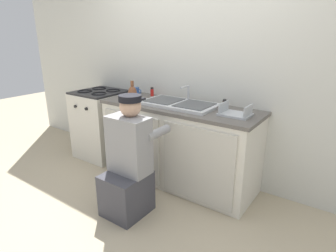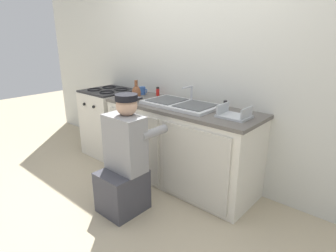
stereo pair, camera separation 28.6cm
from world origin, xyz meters
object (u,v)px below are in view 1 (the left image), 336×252
Objects in this scene: spice_bottle_pepper at (224,105)px; water_glass at (131,94)px; plumber_person at (128,166)px; sink_double_basin at (179,104)px; spice_bottle_red at (152,92)px; stove_range at (102,124)px; coffee_mug at (136,91)px; dish_rack_tray at (235,113)px; vase_decorative at (133,93)px.

water_glass is at bearing -173.15° from spice_bottle_pepper.
water_glass is at bearing 129.52° from plumber_person.
sink_double_basin is 0.56m from spice_bottle_red.
coffee_mug is (0.52, 0.13, 0.48)m from stove_range.
spice_bottle_pepper is (0.99, -0.09, 0.00)m from spice_bottle_red.
sink_double_basin is at bearing 177.79° from dish_rack_tray.
spice_bottle_red is (-0.00, 0.35, -0.04)m from vase_decorative.
coffee_mug is at bearing 169.67° from sink_double_basin.
dish_rack_tray is 2.67× the size of spice_bottle_pepper.
dish_rack_tray is at bearing -0.09° from water_glass.
dish_rack_tray is at bearing -11.23° from spice_bottle_red.
coffee_mug is (-0.19, -0.08, -0.00)m from spice_bottle_red.
dish_rack_tray reaches higher than stove_range.
dish_rack_tray is at bearing -0.68° from stove_range.
spice_bottle_pepper is (0.46, 0.11, 0.03)m from sink_double_basin.
coffee_mug is at bearing 126.86° from plumber_person.
spice_bottle_red is 1.00× the size of spice_bottle_pepper.
coffee_mug is (-0.66, 0.88, 0.47)m from plumber_person.
stove_range is 7.19× the size of coffee_mug.
plumber_person is 10.52× the size of spice_bottle_pepper.
dish_rack_tray reaches higher than spice_bottle_red.
plumber_person reaches higher than sink_double_basin.
dish_rack_tray is (0.64, -0.02, 0.01)m from sink_double_basin.
dish_rack_tray is at bearing -2.21° from sink_double_basin.
water_glass is at bearing 179.91° from dish_rack_tray.
stove_range is 0.76m from water_glass.
coffee_mug is 1.18m from spice_bottle_pepper.
plumber_person is at bearing -50.48° from water_glass.
stove_range is 9.06× the size of water_glass.
spice_bottle_pepper is at bearing 13.55° from sink_double_basin.
vase_decorative reaches higher than water_glass.
water_glass reaches higher than coffee_mug.
water_glass is at bearing -2.01° from stove_range.
vase_decorative is at bearing -43.17° from water_glass.
dish_rack_tray is (1.35, -0.15, -0.02)m from coffee_mug.
water_glass is 0.95× the size of spice_bottle_pepper.
plumber_person is 1.06m from water_glass.
sink_double_basin is 0.72× the size of plumber_person.
plumber_person is at bearing -133.41° from dish_rack_tray.
dish_rack_tray is at bearing 5.98° from vase_decorative.
stove_range is at bearing -165.83° from coffee_mug.
plumber_person is at bearing -93.94° from sink_double_basin.
sink_double_basin reaches higher than coffee_mug.
stove_range is at bearing -179.90° from sink_double_basin.
plumber_person is at bearing -52.19° from vase_decorative.
vase_decorative is at bearing -55.32° from coffee_mug.
vase_decorative is at bearing -89.61° from spice_bottle_red.
dish_rack_tray is at bearing -6.54° from coffee_mug.
spice_bottle_red is at bearing 116.27° from plumber_person.
vase_decorative is at bearing -174.02° from dish_rack_tray.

